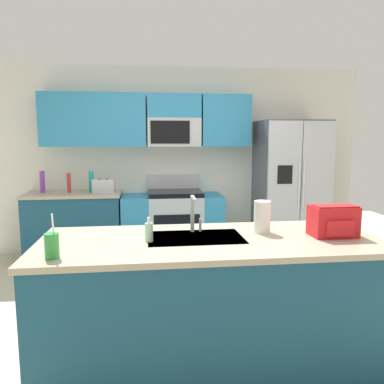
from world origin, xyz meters
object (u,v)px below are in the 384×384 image
refrigerator (290,188)px  pepper_mill (69,183)px  bottle_purple (42,182)px  soap_dispenser (149,232)px  sink_faucet (194,211)px  range_oven (172,224)px  backpack (333,220)px  toaster (103,186)px  drink_cup_green (52,246)px  paper_towel_roll (262,217)px  bottle_teal (91,182)px

refrigerator → pepper_mill: 3.01m
pepper_mill → bottle_purple: bottle_purple is taller
refrigerator → soap_dispenser: bearing=-128.8°
sink_faucet → range_oven: bearing=89.9°
refrigerator → sink_faucet: bearing=-126.2°
pepper_mill → refrigerator: bearing=-1.3°
bottle_purple → backpack: size_ratio=0.90×
toaster → drink_cup_green: bearing=-90.0°
range_oven → paper_towel_roll: bearing=-78.0°
pepper_mill → soap_dispenser: size_ratio=1.52×
paper_towel_roll → pepper_mill: bearing=128.1°
refrigerator → bottle_teal: (-2.71, 0.06, 0.11)m
refrigerator → drink_cup_green: (-2.56, -2.76, 0.05)m
drink_cup_green → range_oven: bearing=72.2°
refrigerator → toaster: refrigerator is taller
toaster → drink_cup_green: size_ratio=1.04×
sink_faucet → backpack: sink_faucet is taller
bottle_purple → soap_dispenser: bearing=-62.1°
toaster → bottle_purple: bearing=174.1°
drink_cup_green → refrigerator: bearing=47.2°
refrigerator → soap_dispenser: refrigerator is taller
toaster → paper_towel_roll: size_ratio=1.17×
sink_faucet → bottle_purple: bearing=125.8°
bottle_teal → paper_towel_roll: bearing=-56.4°
backpack → paper_towel_roll: bearing=160.7°
pepper_mill → drink_cup_green: bearing=-81.0°
bottle_purple → sink_faucet: size_ratio=1.02×
soap_dispenser → drink_cup_green: bearing=-152.7°
range_oven → pepper_mill: size_ratio=5.27×
range_oven → soap_dispenser: size_ratio=8.00×
bottle_teal → toaster: bearing=-14.7°
sink_faucet → drink_cup_green: bearing=-150.6°
drink_cup_green → paper_towel_roll: (1.42, 0.45, 0.04)m
bottle_purple → refrigerator: bearing=-1.7°
pepper_mill → paper_towel_roll: bearing=-51.9°
pepper_mill → bottle_purple: (-0.34, 0.03, 0.01)m
toaster → drink_cup_green: (-0.00, -2.78, -0.01)m
sink_faucet → paper_towel_roll: bearing=-7.1°
toaster → backpack: size_ratio=0.88×
backpack → drink_cup_green: bearing=-171.6°
bottle_teal → sink_faucet: bearing=-65.2°
refrigerator → bottle_teal: 2.72m
refrigerator → bottle_purple: bearing=178.3°
bottle_purple → bottle_teal: bearing=-3.6°
bottle_teal → soap_dispenser: size_ratio=1.64×
bottle_purple → sink_faucet: 2.90m
refrigerator → pepper_mill: bearing=178.7°
range_oven → paper_towel_roll: paper_towel_roll is taller
range_oven → sink_faucet: sink_faucet is taller
refrigerator → bottle_purple: size_ratio=6.45×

